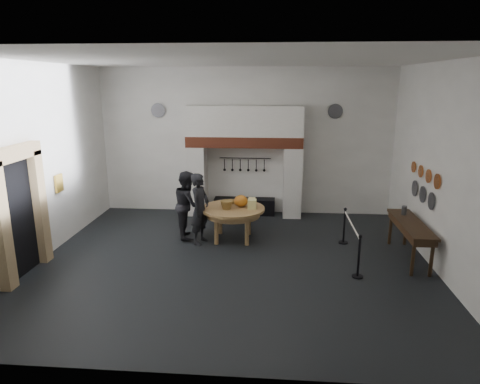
# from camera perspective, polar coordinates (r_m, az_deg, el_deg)

# --- Properties ---
(floor) EXTENTS (9.00, 8.00, 0.02)m
(floor) POSITION_cam_1_polar(r_m,az_deg,el_deg) (10.09, -0.91, -9.23)
(floor) COLOR black
(floor) RESTS_ON ground
(ceiling) EXTENTS (9.00, 8.00, 0.02)m
(ceiling) POSITION_cam_1_polar(r_m,az_deg,el_deg) (9.24, -1.03, 17.23)
(ceiling) COLOR silver
(ceiling) RESTS_ON wall_back
(wall_back) EXTENTS (9.00, 0.02, 4.50)m
(wall_back) POSITION_cam_1_polar(r_m,az_deg,el_deg) (13.34, 0.71, 6.71)
(wall_back) COLOR white
(wall_back) RESTS_ON floor
(wall_front) EXTENTS (9.00, 0.02, 4.50)m
(wall_front) POSITION_cam_1_polar(r_m,az_deg,el_deg) (5.57, -4.99, -4.53)
(wall_front) COLOR white
(wall_front) RESTS_ON floor
(wall_left) EXTENTS (0.02, 8.00, 4.50)m
(wall_left) POSITION_cam_1_polar(r_m,az_deg,el_deg) (10.82, -25.48, 3.45)
(wall_left) COLOR white
(wall_left) RESTS_ON floor
(wall_right) EXTENTS (0.02, 8.00, 4.50)m
(wall_right) POSITION_cam_1_polar(r_m,az_deg,el_deg) (10.03, 25.57, 2.67)
(wall_right) COLOR white
(wall_right) RESTS_ON floor
(chimney_pier_left) EXTENTS (0.55, 0.70, 2.15)m
(chimney_pier_left) POSITION_cam_1_polar(r_m,az_deg,el_deg) (13.40, -5.71, 1.56)
(chimney_pier_left) COLOR silver
(chimney_pier_left) RESTS_ON floor
(chimney_pier_right) EXTENTS (0.55, 0.70, 2.15)m
(chimney_pier_right) POSITION_cam_1_polar(r_m,az_deg,el_deg) (13.20, 7.00, 1.32)
(chimney_pier_right) COLOR silver
(chimney_pier_right) RESTS_ON floor
(hearth_brick_band) EXTENTS (3.50, 0.72, 0.32)m
(hearth_brick_band) POSITION_cam_1_polar(r_m,az_deg,el_deg) (12.99, 0.61, 6.76)
(hearth_brick_band) COLOR #9E442B
(hearth_brick_band) RESTS_ON chimney_pier_left
(chimney_hood) EXTENTS (3.50, 0.70, 0.90)m
(chimney_hood) POSITION_cam_1_polar(r_m,az_deg,el_deg) (12.92, 0.61, 9.44)
(chimney_hood) COLOR silver
(chimney_hood) RESTS_ON hearth_brick_band
(iron_range) EXTENTS (1.90, 0.45, 0.50)m
(iron_range) POSITION_cam_1_polar(r_m,az_deg,el_deg) (13.49, 0.61, -1.90)
(iron_range) COLOR black
(iron_range) RESTS_ON floor
(utensil_rail) EXTENTS (1.60, 0.02, 0.02)m
(utensil_rail) POSITION_cam_1_polar(r_m,az_deg,el_deg) (13.34, 0.68, 4.54)
(utensil_rail) COLOR black
(utensil_rail) RESTS_ON wall_back
(door_recess) EXTENTS (0.04, 1.10, 2.50)m
(door_recess) POSITION_cam_1_polar(r_m,az_deg,el_deg) (10.19, -27.47, -3.19)
(door_recess) COLOR black
(door_recess) RESTS_ON floor
(door_jamb_near) EXTENTS (0.22, 0.30, 2.60)m
(door_jamb_near) POSITION_cam_1_polar(r_m,az_deg,el_deg) (9.58, -29.22, -4.17)
(door_jamb_near) COLOR tan
(door_jamb_near) RESTS_ON floor
(door_jamb_far) EXTENTS (0.22, 0.30, 2.60)m
(door_jamb_far) POSITION_cam_1_polar(r_m,az_deg,el_deg) (10.71, -25.16, -1.85)
(door_jamb_far) COLOR tan
(door_jamb_far) RESTS_ON floor
(door_lintel) EXTENTS (0.22, 1.70, 0.30)m
(door_lintel) POSITION_cam_1_polar(r_m,az_deg,el_deg) (9.85, -27.97, 4.58)
(door_lintel) COLOR tan
(door_lintel) RESTS_ON door_jamb_near
(wall_plaque) EXTENTS (0.05, 0.34, 0.44)m
(wall_plaque) POSITION_cam_1_polar(r_m,az_deg,el_deg) (11.60, -22.99, 1.09)
(wall_plaque) COLOR gold
(wall_plaque) RESTS_ON wall_left
(work_table) EXTENTS (1.96, 1.96, 0.07)m
(work_table) POSITION_cam_1_polar(r_m,az_deg,el_deg) (11.17, -0.94, -2.26)
(work_table) COLOR tan
(work_table) RESTS_ON floor
(pumpkin) EXTENTS (0.36, 0.36, 0.31)m
(pumpkin) POSITION_cam_1_polar(r_m,az_deg,el_deg) (11.19, 0.12, -1.20)
(pumpkin) COLOR #C7611C
(pumpkin) RESTS_ON work_table
(cheese_block_big) EXTENTS (0.22, 0.22, 0.24)m
(cheese_block_big) POSITION_cam_1_polar(r_m,az_deg,el_deg) (11.04, 1.62, -1.62)
(cheese_block_big) COLOR #E5DF89
(cheese_block_big) RESTS_ON work_table
(cheese_block_small) EXTENTS (0.18, 0.18, 0.20)m
(cheese_block_small) POSITION_cam_1_polar(r_m,az_deg,el_deg) (11.34, 1.60, -1.30)
(cheese_block_small) COLOR #FFEA98
(cheese_block_small) RESTS_ON work_table
(wicker_basket) EXTENTS (0.38, 0.38, 0.22)m
(wicker_basket) POSITION_cam_1_polar(r_m,az_deg,el_deg) (11.00, -1.80, -1.74)
(wicker_basket) COLOR olive
(wicker_basket) RESTS_ON work_table
(bread_loaf) EXTENTS (0.31, 0.18, 0.13)m
(bread_loaf) POSITION_cam_1_polar(r_m,az_deg,el_deg) (11.48, -1.27, -1.26)
(bread_loaf) COLOR olive
(bread_loaf) RESTS_ON work_table
(visitor_near) EXTENTS (0.61, 0.77, 1.84)m
(visitor_near) POSITION_cam_1_polar(r_m,az_deg,el_deg) (10.96, -5.36, -2.22)
(visitor_near) COLOR black
(visitor_near) RESTS_ON floor
(visitor_far) EXTENTS (0.89, 1.02, 1.80)m
(visitor_far) POSITION_cam_1_polar(r_m,az_deg,el_deg) (11.42, -6.99, -1.67)
(visitor_far) COLOR black
(visitor_far) RESTS_ON floor
(side_table) EXTENTS (0.55, 2.20, 0.06)m
(side_table) POSITION_cam_1_polar(r_m,az_deg,el_deg) (10.69, 21.85, -3.95)
(side_table) COLOR #3B2515
(side_table) RESTS_ON floor
(pewter_jug) EXTENTS (0.12, 0.12, 0.22)m
(pewter_jug) POSITION_cam_1_polar(r_m,az_deg,el_deg) (11.19, 21.04, -2.30)
(pewter_jug) COLOR #48484D
(pewter_jug) RESTS_ON side_table
(copper_pan_a) EXTENTS (0.03, 0.34, 0.34)m
(copper_pan_a) POSITION_cam_1_polar(r_m,az_deg,el_deg) (10.26, 24.80, 1.28)
(copper_pan_a) COLOR #C6662D
(copper_pan_a) RESTS_ON wall_right
(copper_pan_b) EXTENTS (0.03, 0.32, 0.32)m
(copper_pan_b) POSITION_cam_1_polar(r_m,az_deg,el_deg) (10.77, 23.83, 1.95)
(copper_pan_b) COLOR #C6662D
(copper_pan_b) RESTS_ON wall_right
(copper_pan_c) EXTENTS (0.03, 0.30, 0.30)m
(copper_pan_c) POSITION_cam_1_polar(r_m,az_deg,el_deg) (11.28, 22.95, 2.56)
(copper_pan_c) COLOR #C6662D
(copper_pan_c) RESTS_ON wall_right
(copper_pan_d) EXTENTS (0.03, 0.28, 0.28)m
(copper_pan_d) POSITION_cam_1_polar(r_m,az_deg,el_deg) (11.79, 22.14, 3.12)
(copper_pan_d) COLOR #C6662D
(copper_pan_d) RESTS_ON wall_right
(pewter_plate_left) EXTENTS (0.03, 0.40, 0.40)m
(pewter_plate_left) POSITION_cam_1_polar(r_m,az_deg,el_deg) (10.56, 24.16, -1.12)
(pewter_plate_left) COLOR #4C4C51
(pewter_plate_left) RESTS_ON wall_right
(pewter_plate_mid) EXTENTS (0.03, 0.40, 0.40)m
(pewter_plate_mid) POSITION_cam_1_polar(r_m,az_deg,el_deg) (11.10, 23.16, -0.29)
(pewter_plate_mid) COLOR #4C4C51
(pewter_plate_mid) RESTS_ON wall_right
(pewter_plate_right) EXTENTS (0.03, 0.40, 0.40)m
(pewter_plate_right) POSITION_cam_1_polar(r_m,az_deg,el_deg) (11.66, 22.26, 0.46)
(pewter_plate_right) COLOR #4C4C51
(pewter_plate_right) RESTS_ON wall_right
(pewter_plate_back_left) EXTENTS (0.44, 0.03, 0.44)m
(pewter_plate_back_left) POSITION_cam_1_polar(r_m,az_deg,el_deg) (13.66, -10.86, 10.65)
(pewter_plate_back_left) COLOR #4C4C51
(pewter_plate_back_left) RESTS_ON wall_back
(pewter_plate_back_right) EXTENTS (0.44, 0.03, 0.44)m
(pewter_plate_back_right) POSITION_cam_1_polar(r_m,az_deg,el_deg) (13.30, 12.60, 10.46)
(pewter_plate_back_right) COLOR #4C4C51
(pewter_plate_back_right) RESTS_ON wall_back
(barrier_post_near) EXTENTS (0.05, 0.05, 0.90)m
(barrier_post_near) POSITION_cam_1_polar(r_m,az_deg,el_deg) (9.49, 15.56, -8.42)
(barrier_post_near) COLOR black
(barrier_post_near) RESTS_ON floor
(barrier_post_far) EXTENTS (0.05, 0.05, 0.90)m
(barrier_post_far) POSITION_cam_1_polar(r_m,az_deg,el_deg) (11.33, 13.72, -4.50)
(barrier_post_far) COLOR black
(barrier_post_far) RESTS_ON floor
(barrier_rope) EXTENTS (0.04, 2.00, 0.04)m
(barrier_rope) POSITION_cam_1_polar(r_m,az_deg,el_deg) (10.27, 14.70, -4.20)
(barrier_rope) COLOR white
(barrier_rope) RESTS_ON barrier_post_near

